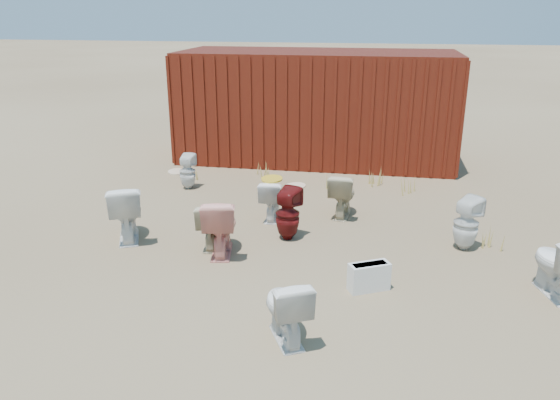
% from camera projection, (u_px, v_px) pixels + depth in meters
% --- Properties ---
extents(ground, '(100.00, 100.00, 0.00)m').
position_uv_depth(ground, '(273.00, 250.00, 7.83)').
color(ground, brown).
rests_on(ground, ground).
extents(shipping_container, '(6.00, 2.40, 2.40)m').
position_uv_depth(shipping_container, '(317.00, 106.00, 12.26)').
color(shipping_container, '#50100D').
rests_on(shipping_container, ground).
extents(toilet_front_a, '(0.78, 0.97, 0.86)m').
position_uv_depth(toilet_front_a, '(126.00, 212.00, 8.07)').
color(toilet_front_a, white).
rests_on(toilet_front_a, ground).
extents(toilet_front_pink, '(0.61, 0.89, 0.83)m').
position_uv_depth(toilet_front_pink, '(220.00, 225.00, 7.60)').
color(toilet_front_pink, '#F69C8E').
rests_on(toilet_front_pink, ground).
extents(toilet_front_c, '(0.69, 0.82, 0.73)m').
position_uv_depth(toilet_front_c, '(286.00, 308.00, 5.60)').
color(toilet_front_c, white).
rests_on(toilet_front_c, ground).
extents(toilet_front_maroon, '(0.46, 0.46, 0.79)m').
position_uv_depth(toilet_front_maroon, '(288.00, 214.00, 8.08)').
color(toilet_front_maroon, '#5E1010').
rests_on(toilet_front_maroon, ground).
extents(toilet_front_e, '(0.62, 0.87, 0.80)m').
position_uv_depth(toilet_front_e, '(558.00, 264.00, 6.48)').
color(toilet_front_e, white).
rests_on(toilet_front_e, ground).
extents(toilet_back_a, '(0.32, 0.32, 0.68)m').
position_uv_depth(toilet_back_a, '(188.00, 171.00, 10.39)').
color(toilet_back_a, white).
rests_on(toilet_back_a, ground).
extents(toilet_back_beige_left, '(0.51, 0.74, 0.69)m').
position_uv_depth(toilet_back_beige_left, '(211.00, 224.00, 7.84)').
color(toilet_back_beige_left, '#BCAF8A').
rests_on(toilet_back_beige_left, ground).
extents(toilet_back_beige_right, '(0.47, 0.76, 0.74)m').
position_uv_depth(toilet_back_beige_right, '(342.00, 194.00, 9.01)').
color(toilet_back_beige_right, '#C5B790').
rests_on(toilet_back_beige_right, ground).
extents(toilet_back_yellowlid, '(0.40, 0.67, 0.67)m').
position_uv_depth(toilet_back_yellowlid, '(272.00, 199.00, 8.88)').
color(toilet_back_yellowlid, white).
rests_on(toilet_back_yellowlid, ground).
extents(toilet_back_e, '(0.50, 0.50, 0.78)m').
position_uv_depth(toilet_back_e, '(466.00, 223.00, 7.74)').
color(toilet_back_e, white).
rests_on(toilet_back_e, ground).
extents(yellow_lid, '(0.34, 0.43, 0.02)m').
position_uv_depth(yellow_lid, '(272.00, 179.00, 8.77)').
color(yellow_lid, gold).
rests_on(yellow_lid, toilet_back_yellowlid).
extents(loose_tank, '(0.54, 0.41, 0.35)m').
position_uv_depth(loose_tank, '(369.00, 277.00, 6.67)').
color(loose_tank, silver).
rests_on(loose_tank, ground).
extents(loose_lid_near, '(0.53, 0.60, 0.02)m').
position_uv_depth(loose_lid_near, '(295.00, 186.00, 10.59)').
color(loose_lid_near, beige).
rests_on(loose_lid_near, ground).
extents(loose_lid_far, '(0.49, 0.56, 0.02)m').
position_uv_depth(loose_lid_far, '(177.00, 172.00, 11.54)').
color(loose_lid_far, beige).
rests_on(loose_lid_far, ground).
extents(weed_clump_a, '(0.36, 0.36, 0.28)m').
position_uv_depth(weed_clump_a, '(189.00, 172.00, 11.03)').
color(weed_clump_a, '#AE9745').
rests_on(weed_clump_a, ground).
extents(weed_clump_b, '(0.32, 0.32, 0.31)m').
position_uv_depth(weed_clump_b, '(334.00, 183.00, 10.29)').
color(weed_clump_b, '#AE9745').
rests_on(weed_clump_b, ground).
extents(weed_clump_c, '(0.36, 0.36, 0.34)m').
position_uv_depth(weed_clump_c, '(410.00, 185.00, 10.17)').
color(weed_clump_c, '#AE9745').
rests_on(weed_clump_c, ground).
extents(weed_clump_d, '(0.30, 0.30, 0.28)m').
position_uv_depth(weed_clump_d, '(262.00, 170.00, 11.19)').
color(weed_clump_d, '#AE9745').
rests_on(weed_clump_d, ground).
extents(weed_clump_e, '(0.34, 0.34, 0.34)m').
position_uv_depth(weed_clump_e, '(377.00, 177.00, 10.61)').
color(weed_clump_e, '#AE9745').
rests_on(weed_clump_e, ground).
extents(weed_clump_f, '(0.28, 0.28, 0.26)m').
position_uv_depth(weed_clump_f, '(493.00, 241.00, 7.81)').
color(weed_clump_f, '#AE9745').
rests_on(weed_clump_f, ground).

